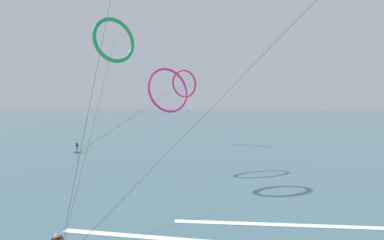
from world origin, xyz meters
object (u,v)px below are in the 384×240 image
at_px(surfer_navy, 77,148).
at_px(kite_emerald, 114,40).
at_px(kite_crimson, 184,84).
at_px(kite_magenta, 168,90).

height_order(surfer_navy, kite_emerald, kite_emerald).
distance_m(surfer_navy, kite_emerald, 22.54).
xyz_separation_m(surfer_navy, kite_crimson, (16.02, 9.24, 10.24)).
bearing_deg(kite_magenta, kite_emerald, -172.08).
xyz_separation_m(kite_magenta, kite_emerald, (-4.78, -4.86, 4.72)).
relative_size(kite_crimson, kite_emerald, 1.12).
bearing_deg(kite_magenta, surfer_navy, 108.46).
distance_m(kite_crimson, kite_magenta, 19.48).
relative_size(surfer_navy, kite_emerald, 0.10).
bearing_deg(kite_emerald, kite_crimson, 32.90).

